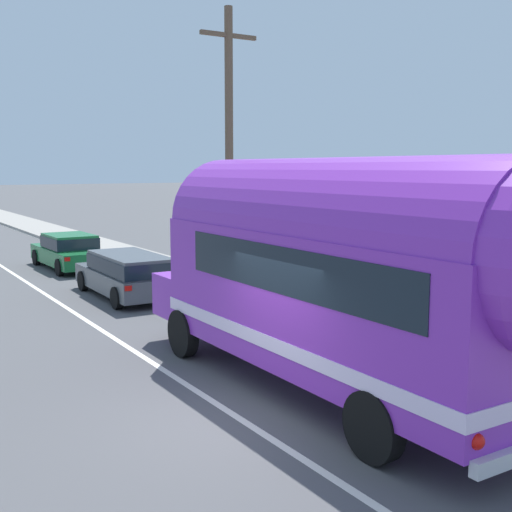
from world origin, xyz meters
name	(u,v)px	position (x,y,z in m)	size (l,w,h in m)	color
ground_plane	(240,419)	(0.00, 0.00, 0.00)	(300.00, 300.00, 0.00)	#4C4C4F
lane_markings	(101,289)	(1.77, 12.00, 0.00)	(3.97, 80.00, 0.01)	silver
sidewalk_slab	(223,286)	(5.24, 10.00, 0.07)	(2.79, 90.00, 0.15)	gray
utility_pole	(229,151)	(4.50, 8.23, 4.42)	(1.80, 0.24, 8.50)	brown
painted_bus	(347,268)	(1.92, -0.26, 2.31)	(2.62, 10.41, 4.12)	purple
car_lead	(128,272)	(2.02, 10.17, 0.80)	(1.93, 4.72, 1.37)	#474C51
car_second	(69,250)	(2.17, 16.91, 0.74)	(1.99, 4.72, 1.37)	#196633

